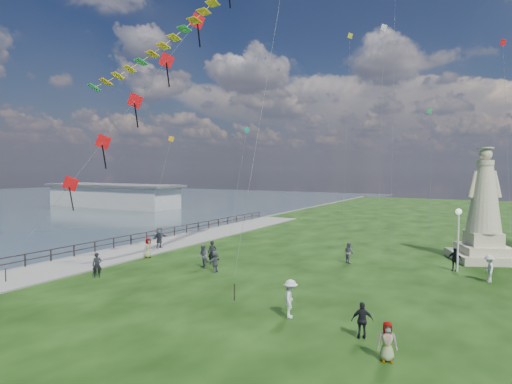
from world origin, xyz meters
The scene contains 18 objects.
waterfront centered at (-15.24, 8.99, -0.06)m, with size 200.00×200.00×1.51m.
pier_pavilion centered at (-52.00, 42.00, 1.84)m, with size 30.00×8.00×4.40m.
statue centered at (11.71, 20.59, 3.25)m, with size 5.60×5.60×8.60m.
lamppost centered at (10.32, 15.75, 3.11)m, with size 0.40×0.40×4.31m.
person_0 centered at (-9.78, 2.72, 0.80)m, with size 0.58×0.38×1.60m, color black.
person_1 centered at (-5.36, 8.12, 0.84)m, with size 0.82×0.50×1.68m, color #595960.
person_2 centered at (4.20, 2.09, 0.90)m, with size 1.16×0.60×1.80m, color silver.
person_3 centered at (7.83, 1.30, 0.76)m, with size 0.89×0.46×1.52m, color black.
person_4 centered at (9.18, -0.33, 0.72)m, with size 0.71×0.43×1.45m, color #595960.
person_5 centered at (-12.89, 11.99, 0.90)m, with size 1.67×0.72×1.80m, color #595960.
person_6 centered at (-5.50, 9.45, 0.86)m, with size 0.63×0.41×1.73m, color black.
person_7 centered at (3.07, 14.86, 0.78)m, with size 0.76×0.47×1.56m, color #595960.
person_8 centered at (12.22, 13.85, 0.84)m, with size 1.09×0.56×1.68m, color silver.
person_9 centered at (10.12, 16.02, 0.78)m, with size 0.92×0.47×1.57m, color black.
person_10 centered at (-11.21, 8.86, 0.77)m, with size 0.76×0.46×1.55m, color #595960.
person_11 centered at (-3.95, 7.59, 0.74)m, with size 1.37×0.59×1.48m, color #595960.
red_kite_train centered at (-6.99, 4.61, 12.19)m, with size 10.84×9.35×19.65m.
small_kites centered at (2.46, 23.33, 14.33)m, with size 30.43×19.02×29.07m.
Camera 1 is at (12.50, -15.91, 7.01)m, focal length 30.00 mm.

